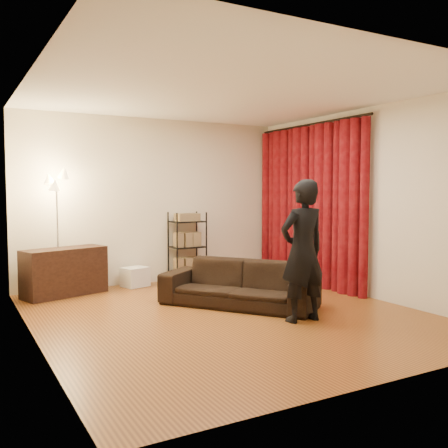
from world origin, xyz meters
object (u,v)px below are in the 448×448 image
person (303,251)px  wire_shelf (187,247)px  sofa (239,284)px  media_cabinet (65,272)px  storage_boxes (135,277)px  floor_lamp (58,235)px

person → wire_shelf: person is taller
sofa → person: (0.26, -1.02, 0.53)m
sofa → wire_shelf: bearing=138.9°
media_cabinet → storage_boxes: bearing=-11.4°
storage_boxes → person: bearing=-70.7°
media_cabinet → floor_lamp: 0.56m
person → sofa: bearing=-76.3°
wire_shelf → floor_lamp: bearing=-158.5°
wire_shelf → floor_lamp: size_ratio=0.65×
media_cabinet → storage_boxes: media_cabinet is taller
person → floor_lamp: bearing=-51.7°
sofa → wire_shelf: (0.14, 1.93, 0.29)m
person → media_cabinet: bearing=-53.2°
wire_shelf → person: bearing=-70.8°
sofa → person: bearing=-22.6°
person → media_cabinet: (-2.14, 2.81, -0.48)m
media_cabinet → wire_shelf: size_ratio=1.02×
sofa → media_cabinet: bearing=-170.4°
storage_boxes → floor_lamp: floor_lamp is taller
sofa → storage_boxes: 2.07m
person → media_cabinet: size_ratio=1.40×
storage_boxes → wire_shelf: bearing=0.8°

